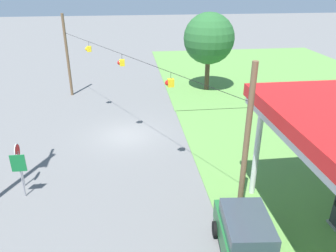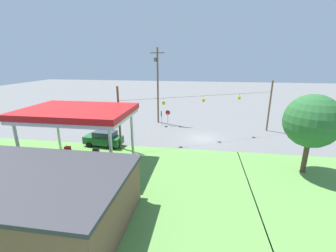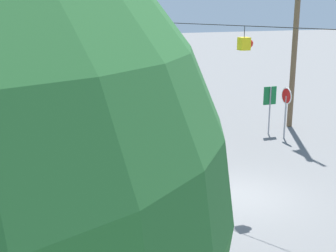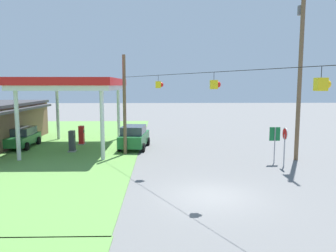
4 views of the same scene
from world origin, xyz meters
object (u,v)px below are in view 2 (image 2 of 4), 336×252
at_px(stop_sign_roadside, 168,114).
at_px(car_at_pumps_rear, 48,178).
at_px(gas_station_store, 2,197).
at_px(car_at_pumps_front, 104,138).
at_px(fuel_pump_near, 96,156).
at_px(gas_station_canopy, 77,113).
at_px(fuel_pump_far, 68,154).
at_px(route_sign, 161,115).
at_px(tree_west_verge, 312,121).
at_px(utility_pole_main, 158,82).

bearing_deg(stop_sign_roadside, car_at_pumps_rear, -109.65).
bearing_deg(gas_station_store, car_at_pumps_front, -92.65).
distance_m(fuel_pump_near, car_at_pumps_front, 4.86).
distance_m(gas_station_canopy, fuel_pump_far, 4.62).
xyz_separation_m(gas_station_store, car_at_pumps_rear, (0.00, -4.17, -0.94)).
bearing_deg(fuel_pump_near, gas_station_canopy, 0.06).
distance_m(fuel_pump_far, car_at_pumps_rear, 4.82).
height_order(fuel_pump_far, route_sign, route_sign).
distance_m(car_at_pumps_front, tree_west_verge, 21.72).
bearing_deg(gas_station_canopy, car_at_pumps_rear, 85.00).
bearing_deg(route_sign, stop_sign_roadside, -163.15).
bearing_deg(utility_pole_main, fuel_pump_near, 79.29).
bearing_deg(route_sign, utility_pole_main, -63.28).
bearing_deg(gas_station_canopy, stop_sign_roadside, -113.92).
height_order(car_at_pumps_front, route_sign, route_sign).
bearing_deg(fuel_pump_far, utility_pole_main, -110.70).
height_order(gas_station_canopy, utility_pole_main, utility_pole_main).
bearing_deg(gas_station_store, fuel_pump_far, -82.82).
bearing_deg(car_at_pumps_front, gas_station_store, 92.97).
bearing_deg(utility_pole_main, car_at_pumps_rear, 76.54).
xyz_separation_m(fuel_pump_far, car_at_pumps_front, (-1.74, -4.68, 0.19)).
height_order(gas_station_store, car_at_pumps_rear, gas_station_store).
height_order(gas_station_canopy, route_sign, gas_station_canopy).
xyz_separation_m(utility_pole_main, tree_west_verge, (-16.72, 14.89, -1.64)).
xyz_separation_m(fuel_pump_far, tree_west_verge, (-22.82, -1.27, 4.14)).
relative_size(fuel_pump_far, route_sign, 0.69).
distance_m(fuel_pump_near, car_at_pumps_rear, 5.07).
bearing_deg(utility_pole_main, fuel_pump_far, 69.30).
bearing_deg(car_at_pumps_rear, car_at_pumps_front, 84.67).
height_order(gas_station_store, car_at_pumps_front, gas_station_store).
distance_m(stop_sign_roadside, route_sign, 1.02).
bearing_deg(tree_west_verge, gas_station_canopy, 3.43).
height_order(fuel_pump_near, stop_sign_roadside, stop_sign_roadside).
bearing_deg(car_at_pumps_rear, stop_sign_roadside, 68.85).
xyz_separation_m(fuel_pump_near, route_sign, (-3.99, -14.31, 0.93)).
bearing_deg(car_at_pumps_front, route_sign, -113.17).
bearing_deg(fuel_pump_near, tree_west_verge, -176.31).
relative_size(gas_station_canopy, fuel_pump_far, 6.17).
xyz_separation_m(car_at_pumps_front, route_sign, (-5.29, -9.64, 0.74)).
bearing_deg(tree_west_verge, car_at_pumps_rear, 15.36).
bearing_deg(fuel_pump_far, tree_west_verge, -176.80).
relative_size(fuel_pump_far, stop_sign_roadside, 0.66).
bearing_deg(stop_sign_roadside, route_sign, -163.15).
bearing_deg(fuel_pump_far, stop_sign_roadside, -118.72).
height_order(fuel_pump_far, stop_sign_roadside, stop_sign_roadside).
xyz_separation_m(fuel_pump_near, utility_pole_main, (-3.06, -16.16, 5.78)).
xyz_separation_m(fuel_pump_far, utility_pole_main, (-6.11, -16.16, 5.78)).
height_order(stop_sign_roadside, tree_west_verge, tree_west_verge).
distance_m(fuel_pump_far, route_sign, 15.97).
distance_m(gas_station_canopy, gas_station_store, 9.47).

